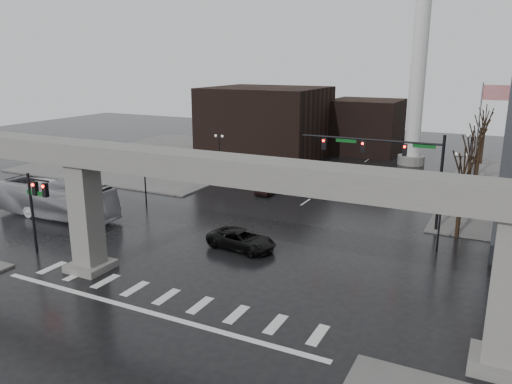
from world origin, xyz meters
TOP-DOWN VIEW (x-y plane):
  - ground at (0.00, 0.00)m, footprint 160.00×160.00m
  - sidewalk_nw at (-26.00, 36.00)m, footprint 28.00×36.00m
  - elevated_guideway at (1.26, 0.00)m, footprint 48.00×2.60m
  - building_far_left at (-14.00, 42.00)m, footprint 16.00×14.00m
  - building_far_mid at (-2.00, 52.00)m, footprint 10.00×10.00m
  - smokestack at (6.00, 46.00)m, footprint 3.60×3.60m
  - signal_mast_arm at (8.99, 18.80)m, footprint 12.12×0.43m
  - signal_left_pole at (-12.25, 0.50)m, footprint 2.30×0.30m
  - flagpole_assembly at (15.29, 22.00)m, footprint 2.06×0.12m
  - lamp_right_0 at (13.50, 14.00)m, footprint 1.22×0.32m
  - lamp_right_1 at (13.50, 28.00)m, footprint 1.22×0.32m
  - lamp_right_2 at (13.50, 42.00)m, footprint 1.22×0.32m
  - lamp_left_0 at (-13.50, 14.00)m, footprint 1.22×0.32m
  - lamp_left_1 at (-13.50, 28.00)m, footprint 1.22×0.32m
  - lamp_left_2 at (-13.50, 42.00)m, footprint 1.22×0.32m
  - tree_right_0 at (14.53, 18.02)m, footprint 1.09×1.58m
  - tree_right_1 at (14.53, 26.02)m, footprint 1.09×1.61m
  - tree_right_2 at (14.53, 34.02)m, footprint 1.10×1.63m
  - tree_right_3 at (14.53, 42.02)m, footprint 1.11×1.66m
  - tree_right_4 at (14.53, 50.02)m, footprint 1.12×1.69m
  - pickup_truck at (0.34, 7.89)m, footprint 5.61×3.11m
  - city_bus at (-18.08, 7.37)m, footprint 12.10×3.11m
  - far_car at (-4.78, 23.69)m, footprint 1.84×4.46m

SIDE VIEW (x-z plane):
  - ground at x=0.00m, z-range 0.00..0.00m
  - sidewalk_nw at x=-26.00m, z-range 0.00..0.15m
  - pickup_truck at x=0.34m, z-range 0.00..1.48m
  - far_car at x=-4.78m, z-range 0.00..1.51m
  - city_bus at x=-18.08m, z-range 0.00..3.35m
  - tree_right_0 at x=14.53m, z-range -0.97..6.54m
  - tree_right_1 at x=14.53m, z-range -0.99..6.69m
  - tree_right_2 at x=14.53m, z-range -1.01..6.84m
  - tree_right_3 at x=14.53m, z-range -1.03..6.99m
  - tree_right_4 at x=14.53m, z-range -1.05..7.14m
  - lamp_right_0 at x=13.50m, z-range 0.92..6.03m
  - lamp_right_1 at x=13.50m, z-range 0.92..6.03m
  - lamp_right_2 at x=13.50m, z-range 0.92..6.03m
  - lamp_left_0 at x=-13.50m, z-range 0.92..6.03m
  - lamp_left_1 at x=-13.50m, z-range 0.92..6.03m
  - lamp_left_2 at x=-13.50m, z-range 0.92..6.03m
  - building_far_mid at x=-2.00m, z-range 0.00..8.00m
  - signal_left_pole at x=-12.25m, z-range 1.07..7.07m
  - building_far_left at x=-14.00m, z-range 0.00..10.00m
  - signal_mast_arm at x=8.99m, z-range 1.83..9.83m
  - elevated_guideway at x=1.26m, z-range 2.53..11.23m
  - flagpole_assembly at x=15.29m, z-range 1.53..13.53m
  - smokestack at x=6.00m, z-range -1.65..28.35m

